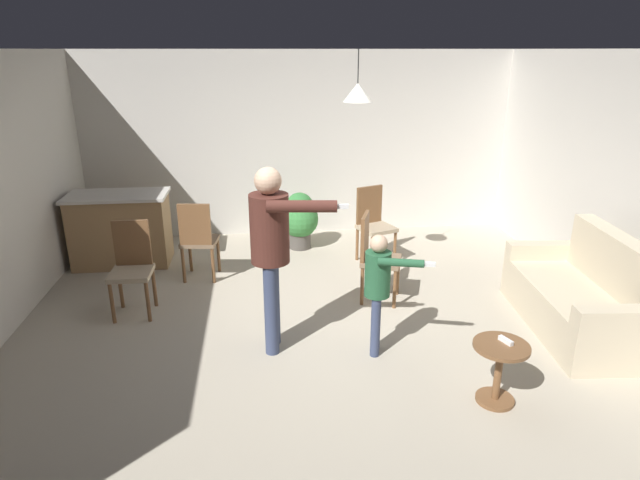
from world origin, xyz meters
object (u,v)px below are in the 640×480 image
Objects in this scene: side_table_by_couch at (499,366)px; person_child at (379,282)px; dining_chair_by_counter at (198,238)px; dining_chair_spare at (374,222)px; kitchen_counter at (121,229)px; spare_remote_on_table at (506,341)px; couch_floral at (581,298)px; dining_chair_centre_back at (132,265)px; person_adult at (272,241)px; potted_plant_corner at (300,218)px; dining_chair_near_wall at (375,254)px.

person_child is (-0.80, 0.84, 0.40)m from side_table_by_couch.
person_child is 2.64m from dining_chair_by_counter.
side_table_by_couch is 3.17m from dining_chair_spare.
spare_remote_on_table is (3.70, -3.40, 0.06)m from kitchen_counter.
dining_chair_spare is (-1.70, 2.08, 0.21)m from couch_floral.
person_adult is at bearing 148.08° from dining_chair_centre_back.
side_table_by_couch is 3.96m from potted_plant_corner.
spare_remote_on_table reaches higher than side_table_by_couch.
person_adult is 2.82m from potted_plant_corner.
dining_chair_spare is 7.69× the size of spare_remote_on_table.
spare_remote_on_table is at bearing 75.75° from dining_chair_spare.
person_adult is 13.46× the size of spare_remote_on_table.
dining_chair_near_wall is (1.16, 0.93, -0.54)m from person_adult.
potted_plant_corner is at bearing 43.63° from dining_chair_by_counter.
dining_chair_by_counter is 1.00m from dining_chair_centre_back.
couch_floral is 3.18m from person_adult.
potted_plant_corner is 6.23× the size of spare_remote_on_table.
side_table_by_couch is 0.52× the size of dining_chair_near_wall.
couch_floral is at bearing -25.27° from kitchen_counter.
couch_floral is 1.87× the size of dining_chair_spare.
potted_plant_corner is (0.46, 2.71, -0.64)m from person_adult.
kitchen_counter is at bearing -134.75° from person_adult.
side_table_by_couch is 2.17m from person_adult.
kitchen_counter is 1.25m from dining_chair_by_counter.
dining_chair_spare is at bearing -157.06° from dining_chair_centre_back.
person_child is (-2.14, -0.22, 0.39)m from couch_floral.
person_adult is 1.50× the size of person_child.
couch_floral is 4.64m from dining_chair_centre_back.
couch_floral is 5.53m from kitchen_counter.
person_child is at bearing 8.81° from dining_chair_near_wall.
kitchen_counter is 1.08× the size of person_child.
potted_plant_corner is (-0.48, 2.90, -0.28)m from person_child.
couch_floral is at bearing 38.65° from spare_remote_on_table.
dining_chair_near_wall is 7.69× the size of spare_remote_on_table.
dining_chair_by_counter is at bearing 133.17° from side_table_by_couch.
side_table_by_couch is 3.80m from dining_chair_by_counter.
person_adult is 1.58m from dining_chair_near_wall.
side_table_by_couch is 2.07m from dining_chair_near_wall.
spare_remote_on_table is (0.84, -0.82, -0.19)m from person_child.
dining_chair_centre_back is at bearing 84.22° from couch_floral.
person_child reaches higher than kitchen_counter.
person_adult reaches higher than spare_remote_on_table.
kitchen_counter is at bearing 136.84° from side_table_by_couch.
person_adult reaches higher than couch_floral.
side_table_by_couch is 0.45× the size of person_child.
kitchen_counter is 1.26× the size of dining_chair_spare.
dining_chair_near_wall is (0.21, 1.13, -0.18)m from person_child.
potted_plant_corner reaches higher than side_table_by_couch.
kitchen_counter is at bearing -72.29° from dining_chair_centre_back.
person_child reaches higher than dining_chair_by_counter.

